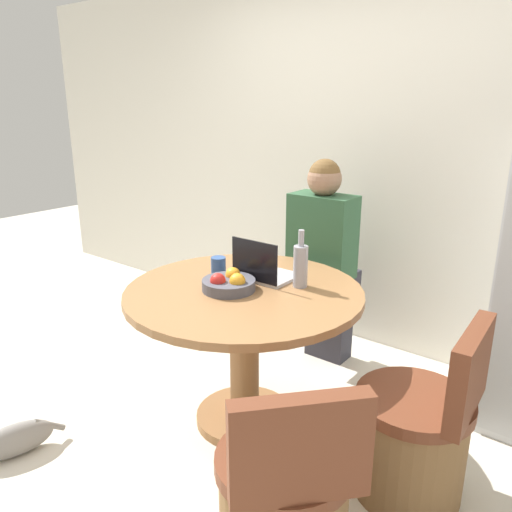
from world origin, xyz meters
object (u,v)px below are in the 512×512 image
(fruit_bowl, at_px, (229,283))
(bottle, at_px, (301,265))
(laptop, at_px, (264,271))
(dining_table, at_px, (244,325))
(chair_near_right_corner, at_px, (285,505))
(chair_right_side, at_px, (415,437))
(cat, at_px, (10,441))
(person_seated, at_px, (325,255))

(fruit_bowl, relative_size, bottle, 0.90)
(laptop, distance_m, fruit_bowl, 0.24)
(dining_table, bearing_deg, fruit_bowl, -129.10)
(chair_near_right_corner, height_order, laptop, laptop)
(chair_right_side, bearing_deg, cat, -62.03)
(laptop, relative_size, cat, 0.59)
(cat, bearing_deg, bottle, 156.64)
(cat, bearing_deg, chair_near_right_corner, 118.85)
(chair_near_right_corner, relative_size, cat, 1.75)
(fruit_bowl, bearing_deg, dining_table, 50.90)
(dining_table, distance_m, person_seated, 0.85)
(person_seated, bearing_deg, laptop, 90.90)
(laptop, bearing_deg, bottle, -172.31)
(dining_table, xyz_separation_m, chair_right_side, (0.92, 0.05, -0.29))
(dining_table, relative_size, fruit_bowl, 4.50)
(chair_right_side, xyz_separation_m, cat, (-1.64, -0.99, -0.20))
(chair_near_right_corner, bearing_deg, chair_right_side, -157.62)
(person_seated, distance_m, laptop, 0.66)
(chair_near_right_corner, xyz_separation_m, person_seated, (-0.70, 1.44, 0.47))
(person_seated, height_order, cat, person_seated)
(chair_near_right_corner, height_order, cat, chair_near_right_corner)
(chair_near_right_corner, distance_m, chair_right_side, 0.70)
(person_seated, height_order, bottle, person_seated)
(dining_table, bearing_deg, chair_near_right_corner, -41.66)
(chair_near_right_corner, distance_m, person_seated, 1.67)
(chair_near_right_corner, relative_size, bottle, 2.83)
(chair_near_right_corner, xyz_separation_m, chair_right_side, (0.23, 0.66, 0.00))
(chair_right_side, height_order, cat, chair_right_side)
(chair_right_side, xyz_separation_m, person_seated, (-0.94, 0.78, 0.47))
(dining_table, xyz_separation_m, fruit_bowl, (-0.05, -0.06, 0.24))
(bottle, bearing_deg, fruit_bowl, -133.93)
(chair_right_side, bearing_deg, laptop, -100.85)
(bottle, bearing_deg, dining_table, -135.20)
(dining_table, bearing_deg, person_seated, 91.09)
(fruit_bowl, bearing_deg, cat, -127.51)
(chair_right_side, relative_size, cat, 1.75)
(dining_table, height_order, chair_right_side, chair_right_side)
(person_seated, xyz_separation_m, laptop, (0.01, -0.65, 0.07))
(dining_table, relative_size, chair_near_right_corner, 1.43)
(laptop, bearing_deg, chair_near_right_corner, 131.36)
(chair_right_side, relative_size, person_seated, 0.62)
(chair_near_right_corner, xyz_separation_m, bottle, (-0.48, 0.82, 0.61))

